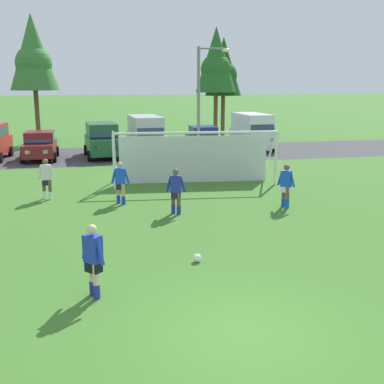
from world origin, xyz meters
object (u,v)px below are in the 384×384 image
(player_defender_far, at_px, (176,191))
(parked_car_slot_center, at_px, (146,134))
(soccer_goal, at_px, (194,156))
(player_midfield_center, at_px, (286,186))
(soccer_ball, at_px, (197,258))
(player_striker_near, at_px, (120,183))
(street_lamp, at_px, (202,104))
(parked_car_slot_center_left, at_px, (102,140))
(player_winger_right, at_px, (46,179))
(parked_car_slot_left, at_px, (40,145))
(parked_car_slot_center_right, at_px, (203,139))
(player_winger_left, at_px, (93,261))
(parked_car_slot_right, at_px, (252,130))

(player_defender_far, xyz_separation_m, parked_car_slot_center, (0.72, 14.99, 0.52))
(soccer_goal, relative_size, player_midfield_center, 4.62)
(soccer_ball, height_order, player_striker_near, player_striker_near)
(soccer_goal, xyz_separation_m, street_lamp, (1.75, 5.91, 2.16))
(soccer_ball, bearing_deg, player_defender_far, 86.30)
(soccer_goal, distance_m, parked_car_slot_center_left, 10.05)
(parked_car_slot_center_left, xyz_separation_m, street_lamp, (5.70, -3.33, 2.34))
(player_winger_right, bearing_deg, parked_car_slot_center, 65.23)
(soccer_goal, distance_m, player_winger_right, 6.77)
(player_striker_near, xyz_separation_m, parked_car_slot_left, (-4.09, 12.28, 0.05))
(parked_car_slot_center_right, bearing_deg, parked_car_slot_center, -170.04)
(parked_car_slot_center_left, bearing_deg, player_winger_right, -102.94)
(street_lamp, bearing_deg, player_winger_left, -110.61)
(parked_car_slot_center, bearing_deg, soccer_ball, -92.97)
(player_midfield_center, height_order, player_winger_left, same)
(player_midfield_center, distance_m, parked_car_slot_center_right, 15.67)
(player_defender_far, xyz_separation_m, parked_car_slot_left, (-5.91, 14.17, 0.05))
(player_striker_near, distance_m, parked_car_slot_right, 17.46)
(soccer_ball, relative_size, parked_car_slot_right, 0.05)
(parked_car_slot_center_left, relative_size, street_lamp, 0.71)
(player_defender_far, bearing_deg, player_midfield_center, 0.67)
(soccer_goal, relative_size, parked_car_slot_center, 1.55)
(soccer_goal, xyz_separation_m, parked_car_slot_center_left, (-3.95, 9.24, -0.18))
(player_winger_left, distance_m, parked_car_slot_right, 25.02)
(player_winger_left, relative_size, parked_car_slot_right, 0.34)
(soccer_goal, height_order, player_defender_far, soccer_goal)
(soccer_ball, distance_m, parked_car_slot_right, 22.55)
(player_winger_right, distance_m, parked_car_slot_left, 10.94)
(player_defender_far, distance_m, parked_car_slot_left, 15.36)
(player_defender_far, bearing_deg, parked_car_slot_center_left, 98.41)
(parked_car_slot_left, relative_size, parked_car_slot_center_left, 0.89)
(soccer_ball, height_order, parked_car_slot_left, parked_car_slot_left)
(parked_car_slot_left, relative_size, parked_car_slot_right, 0.87)
(player_winger_left, bearing_deg, parked_car_slot_center, 80.23)
(player_defender_far, bearing_deg, parked_car_slot_center_right, 72.98)
(player_striker_near, bearing_deg, player_winger_right, 153.69)
(player_defender_far, xyz_separation_m, street_lamp, (3.57, 11.06, 2.63))
(player_midfield_center, bearing_deg, parked_car_slot_center_left, 113.79)
(player_striker_near, height_order, parked_car_slot_center, parked_car_slot_center)
(parked_car_slot_center_left, bearing_deg, parked_car_slot_center_right, 10.76)
(parked_car_slot_left, bearing_deg, soccer_ball, -73.49)
(soccer_ball, distance_m, player_winger_right, 9.19)
(street_lamp, bearing_deg, player_midfield_center, -86.76)
(soccer_ball, bearing_deg, parked_car_slot_center_left, 95.43)
(soccer_goal, bearing_deg, street_lamp, 73.48)
(player_midfield_center, height_order, parked_car_slot_right, parked_car_slot_right)
(soccer_ball, distance_m, street_lamp, 16.62)
(player_striker_near, relative_size, player_winger_right, 1.00)
(soccer_goal, height_order, player_winger_right, soccer_goal)
(parked_car_slot_center_right, bearing_deg, parked_car_slot_center_left, -169.24)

